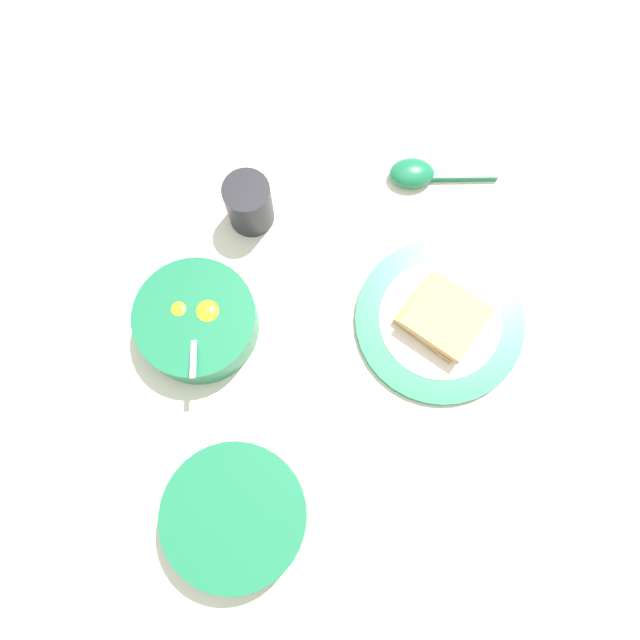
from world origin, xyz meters
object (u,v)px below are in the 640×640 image
soup_spoon (421,173)px  congee_bowl (235,516)px  toast_sandwich (443,317)px  drinking_cup (249,203)px  egg_bowl (197,321)px  toast_plate (439,321)px

soup_spoon → congee_bowl: size_ratio=0.78×
toast_sandwich → soup_spoon: toast_sandwich is taller
soup_spoon → drinking_cup: 0.24m
egg_bowl → soup_spoon: bearing=-7.4°
congee_bowl → egg_bowl: bearing=60.2°
egg_bowl → congee_bowl: (-0.12, -0.21, 0.00)m
toast_sandwich → drinking_cup: (-0.08, 0.28, 0.02)m
soup_spoon → drinking_cup: bearing=150.8°
toast_plate → drinking_cup: size_ratio=2.70×
egg_bowl → toast_plate: size_ratio=0.70×
drinking_cup → congee_bowl: bearing=-134.3°
toast_plate → toast_sandwich: 0.02m
toast_sandwich → egg_bowl: bearing=137.7°
toast_sandwich → drinking_cup: drinking_cup is taller
egg_bowl → toast_sandwich: egg_bowl is taller
egg_bowl → congee_bowl: 0.24m
soup_spoon → congee_bowl: (-0.49, -0.16, 0.02)m
egg_bowl → drinking_cup: (0.15, 0.07, 0.01)m
soup_spoon → congee_bowl: bearing=-161.4°
egg_bowl → toast_plate: (0.23, -0.21, -0.02)m
congee_bowl → drinking_cup: drinking_cup is taller
soup_spoon → drinking_cup: drinking_cup is taller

